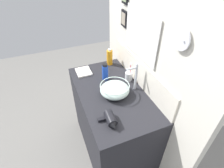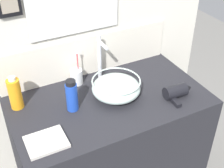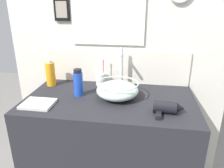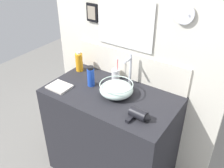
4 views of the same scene
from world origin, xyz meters
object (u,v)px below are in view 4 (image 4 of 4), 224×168
at_px(glass_bowl_sink, 116,89).
at_px(faucet, 130,68).
at_px(shampoo_bottle, 91,76).
at_px(hair_drier, 140,115).
at_px(hand_towel, 59,87).
at_px(lotion_bottle, 79,62).
at_px(toothbrush_cup, 116,74).

relative_size(glass_bowl_sink, faucet, 0.95).
height_order(faucet, shampoo_bottle, faucet).
distance_m(glass_bowl_sink, hair_drier, 0.35).
height_order(hair_drier, hand_towel, hair_drier).
xyz_separation_m(faucet, shampoo_bottle, (-0.26, -0.20, -0.07)).
bearing_deg(glass_bowl_sink, faucet, 90.00).
relative_size(glass_bowl_sink, shampoo_bottle, 1.49).
relative_size(faucet, lotion_bottle, 1.49).
bearing_deg(toothbrush_cup, glass_bowl_sink, -55.50).
relative_size(hair_drier, lotion_bottle, 0.90).
relative_size(faucet, hair_drier, 1.65).
bearing_deg(hair_drier, faucet, 129.74).
relative_size(hair_drier, shampoo_bottle, 0.95).
bearing_deg(hand_towel, faucet, 39.42).
bearing_deg(faucet, toothbrush_cup, 173.99).
distance_m(toothbrush_cup, hand_towel, 0.51).
bearing_deg(glass_bowl_sink, hand_towel, -158.97).
bearing_deg(hand_towel, lotion_bottle, 99.65).
relative_size(toothbrush_cup, shampoo_bottle, 1.16).
relative_size(glass_bowl_sink, lotion_bottle, 1.41).
xyz_separation_m(hair_drier, lotion_bottle, (-0.82, 0.32, 0.05)).
distance_m(shampoo_bottle, hand_towel, 0.28).
bearing_deg(faucet, shampoo_bottle, -142.40).
xyz_separation_m(glass_bowl_sink, hand_towel, (-0.46, -0.18, -0.05)).
xyz_separation_m(hair_drier, shampoo_bottle, (-0.56, 0.16, 0.05)).
xyz_separation_m(faucet, toothbrush_cup, (-0.15, 0.02, -0.11)).
relative_size(lotion_bottle, hand_towel, 1.03).
distance_m(faucet, lotion_bottle, 0.53).
bearing_deg(lotion_bottle, hair_drier, -21.01).
height_order(toothbrush_cup, lotion_bottle, toothbrush_cup).
xyz_separation_m(shampoo_bottle, hand_towel, (-0.20, -0.18, -0.08)).
distance_m(faucet, toothbrush_cup, 0.19).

